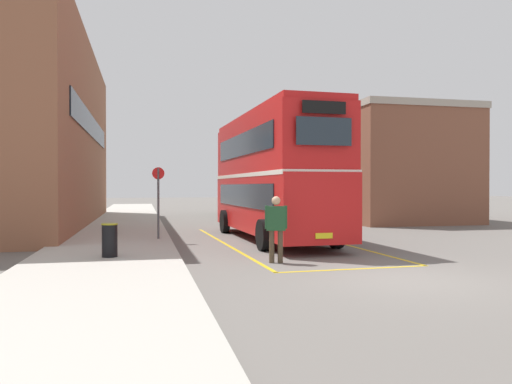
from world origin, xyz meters
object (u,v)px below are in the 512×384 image
Objects in this scene: single_deck_bus at (264,192)px; bus_stop_sign at (158,196)px; double_decker_bus at (273,174)px; pedestrian_boarding at (276,224)px; litter_bin at (110,240)px.

bus_stop_sign is (-7.51, -14.54, 0.06)m from single_deck_bus.
pedestrian_boarding is at bearing -103.91° from double_decker_bus.
litter_bin is at bearing -115.14° from single_deck_bus.
double_decker_bus is 5.77× the size of pedestrian_boarding.
double_decker_bus reaches higher than pedestrian_boarding.
pedestrian_boarding reaches higher than litter_bin.
double_decker_bus is 1.02× the size of single_deck_bus.
single_deck_bus is 3.89× the size of bus_stop_sign.
pedestrian_boarding is at bearing -102.90° from single_deck_bus.
double_decker_bus is 11.31× the size of litter_bin.
single_deck_bus is at bearing 77.50° from double_decker_bus.
pedestrian_boarding is 1.96× the size of litter_bin.
single_deck_bus reaches higher than pedestrian_boarding.
single_deck_bus is 11.14× the size of litter_bin.
double_decker_bus reaches higher than single_deck_bus.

